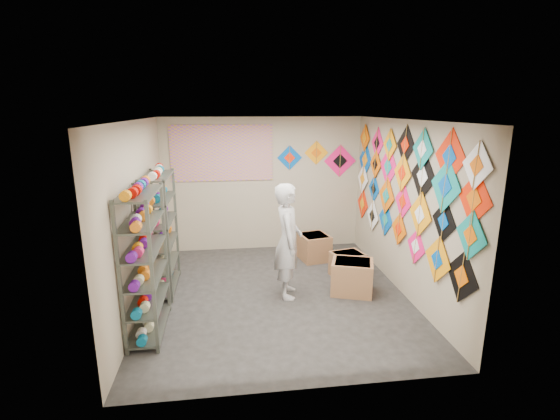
{
  "coord_description": "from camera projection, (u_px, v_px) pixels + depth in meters",
  "views": [
    {
      "loc": [
        -0.71,
        -5.85,
        2.87
      ],
      "look_at": [
        0.1,
        0.3,
        1.3
      ],
      "focal_mm": 26.0,
      "sensor_mm": 36.0,
      "label": 1
    }
  ],
  "objects": [
    {
      "name": "poster",
      "position": [
        222.0,
        153.0,
        7.96
      ],
      "size": [
        2.0,
        0.01,
        1.1
      ],
      "primitive_type": "cube",
      "color": "#9C52B2",
      "rests_on": "room_walls"
    },
    {
      "name": "shopkeeper",
      "position": [
        288.0,
        241.0,
        6.18
      ],
      "size": [
        0.75,
        0.57,
        1.79
      ],
      "primitive_type": "imported",
      "rotation": [
        0.0,
        0.0,
        1.46
      ],
      "color": "beige",
      "rests_on": "ground"
    },
    {
      "name": "carton_a",
      "position": [
        352.0,
        277.0,
        6.42
      ],
      "size": [
        0.77,
        0.7,
        0.53
      ],
      "primitive_type": "cube",
      "rotation": [
        0.0,
        0.0,
        -0.33
      ],
      "color": "#91603F",
      "rests_on": "ground"
    },
    {
      "name": "shelf_rack_back",
      "position": [
        161.0,
        233.0,
        6.38
      ],
      "size": [
        0.4,
        1.1,
        1.9
      ],
      "primitive_type": "cube",
      "color": "#4C5147",
      "rests_on": "ground"
    },
    {
      "name": "back_wall_kites",
      "position": [
        320.0,
        158.0,
        8.25
      ],
      "size": [
        1.64,
        0.02,
        0.76
      ],
      "color": "#0051B5",
      "rests_on": "room_walls"
    },
    {
      "name": "room_walls",
      "position": [
        276.0,
        193.0,
        6.01
      ],
      "size": [
        4.5,
        4.5,
        4.5
      ],
      "color": "tan",
      "rests_on": "ground"
    },
    {
      "name": "kite_wall_display",
      "position": [
        404.0,
        189.0,
        6.21
      ],
      "size": [
        0.06,
        4.3,
        2.03
      ],
      "color": "black",
      "rests_on": "room_walls"
    },
    {
      "name": "carton_b",
      "position": [
        347.0,
        265.0,
        7.05
      ],
      "size": [
        0.61,
        0.54,
        0.43
      ],
      "primitive_type": "cube",
      "rotation": [
        0.0,
        0.0,
        0.24
      ],
      "color": "#91603F",
      "rests_on": "ground"
    },
    {
      "name": "carton_c",
      "position": [
        314.0,
        247.0,
        7.84
      ],
      "size": [
        0.62,
        0.66,
        0.5
      ],
      "primitive_type": "cube",
      "rotation": [
        0.0,
        0.0,
        0.2
      ],
      "color": "#91603F",
      "rests_on": "ground"
    },
    {
      "name": "shelf_rack_front",
      "position": [
        145.0,
        263.0,
        5.14
      ],
      "size": [
        0.4,
        1.1,
        1.9
      ],
      "primitive_type": "cube",
      "color": "#4C5147",
      "rests_on": "ground"
    },
    {
      "name": "string_spools",
      "position": [
        153.0,
        240.0,
        5.74
      ],
      "size": [
        0.12,
        2.36,
        0.12
      ],
      "color": "#F5276A",
      "rests_on": "ground"
    },
    {
      "name": "ground",
      "position": [
        276.0,
        294.0,
        6.41
      ],
      "size": [
        4.5,
        4.5,
        0.0
      ],
      "primitive_type": "plane",
      "color": "#272422"
    }
  ]
}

